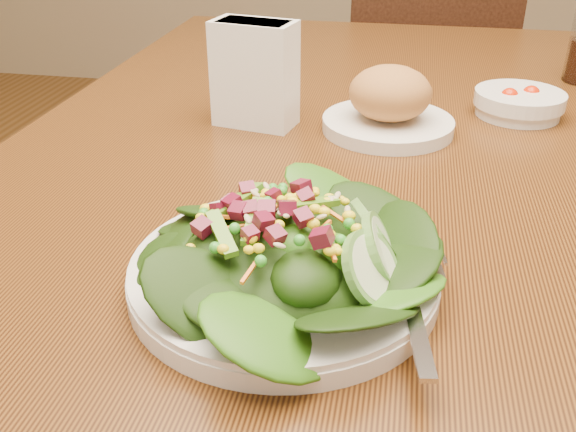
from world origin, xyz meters
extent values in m
cube|color=#623711|center=(0.00, 0.00, 0.73)|extent=(0.90, 1.40, 0.04)
cylinder|color=#3C1E12|center=(-0.39, 0.64, 0.35)|extent=(0.07, 0.07, 0.71)
cylinder|color=#3C1E12|center=(0.39, 0.64, 0.35)|extent=(0.07, 0.07, 0.71)
cube|color=#3C1E12|center=(0.08, 1.14, 0.46)|extent=(0.51, 0.51, 0.04)
cylinder|color=#3C1E12|center=(0.25, 1.36, 0.22)|extent=(0.04, 0.04, 0.44)
cylinder|color=#3C1E12|center=(-0.13, 1.31, 0.22)|extent=(0.04, 0.04, 0.44)
cylinder|color=#3C1E12|center=(0.30, 0.97, 0.22)|extent=(0.04, 0.04, 0.44)
cylinder|color=#3C1E12|center=(-0.08, 0.92, 0.22)|extent=(0.04, 0.04, 0.44)
cube|color=#3C1E12|center=(0.11, 0.93, 0.73)|extent=(0.43, 0.09, 0.49)
cylinder|color=silver|center=(-0.03, -0.33, 0.76)|extent=(0.26, 0.26, 0.02)
ellipsoid|color=black|center=(-0.03, -0.33, 0.79)|extent=(0.18, 0.18, 0.04)
cube|color=silver|center=(0.08, -0.36, 0.77)|extent=(0.05, 0.18, 0.01)
cylinder|color=silver|center=(0.03, 0.04, 0.76)|extent=(0.17, 0.17, 0.02)
ellipsoid|color=#A56D33|center=(0.03, 0.04, 0.80)|extent=(0.11, 0.11, 0.07)
cylinder|color=silver|center=(0.21, 0.14, 0.77)|extent=(0.12, 0.12, 0.04)
sphere|color=red|center=(0.23, 0.15, 0.78)|extent=(0.02, 0.02, 0.02)
sphere|color=red|center=(0.20, 0.13, 0.78)|extent=(0.02, 0.02, 0.02)
cube|color=white|center=(-0.15, 0.04, 0.82)|extent=(0.12, 0.08, 0.14)
cube|color=white|center=(-0.15, 0.04, 0.83)|extent=(0.10, 0.06, 0.12)
camera|label=1|loc=(0.05, -0.77, 1.06)|focal=40.00mm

